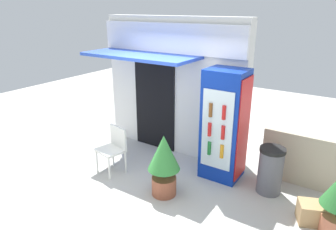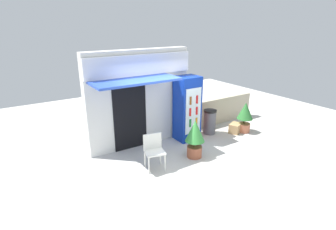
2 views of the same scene
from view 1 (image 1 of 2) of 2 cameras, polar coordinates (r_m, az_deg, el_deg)
The scene contains 7 objects.
ground at distance 5.46m, azimuth -5.49°, elevation -13.46°, with size 16.00×16.00×0.00m, color beige.
storefront_building at distance 6.35m, azimuth 0.73°, elevation 5.93°, with size 3.17×1.25×2.80m.
drink_cooler at distance 5.47m, azimuth 10.49°, elevation -1.90°, with size 0.71×0.65×2.00m.
plastic_chair at distance 5.80m, azimuth -10.07°, elevation -5.71°, with size 0.55×0.51×0.88m.
potted_plant_near_shop at distance 4.99m, azimuth -0.78°, elevation -8.55°, with size 0.53×0.53×1.06m.
trash_bin at distance 5.42m, azimuth 18.56°, elevation -9.74°, with size 0.42×0.42×0.81m.
cardboard_box at distance 5.09m, azimuth 25.54°, elevation -16.18°, with size 0.43×0.32×0.31m, color tan.
Camera 1 is at (2.93, -3.52, 2.97)m, focal length 32.65 mm.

